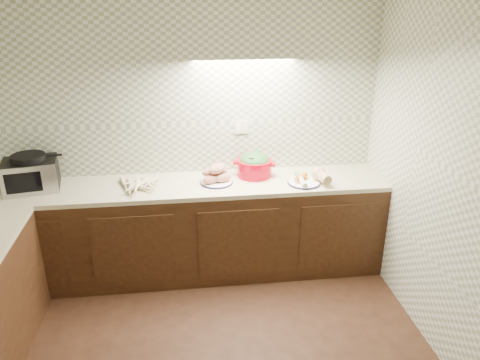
{
  "coord_description": "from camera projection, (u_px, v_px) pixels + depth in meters",
  "views": [
    {
      "loc": [
        0.02,
        -2.33,
        2.53
      ],
      "look_at": [
        0.47,
        1.25,
        1.02
      ],
      "focal_mm": 35.0,
      "sensor_mm": 36.0,
      "label": 1
    }
  ],
  "objects": [
    {
      "name": "toaster_oven",
      "position": [
        31.0,
        173.0,
        3.98
      ],
      "size": [
        0.49,
        0.41,
        0.31
      ],
      "rotation": [
        0.0,
        0.0,
        0.18
      ],
      "color": "black",
      "rests_on": "counter"
    },
    {
      "name": "room",
      "position": [
        181.0,
        169.0,
        2.48
      ],
      "size": [
        3.6,
        3.6,
        2.6
      ],
      "color": "black",
      "rests_on": "ground"
    },
    {
      "name": "counter",
      "position": [
        96.0,
        287.0,
        3.48
      ],
      "size": [
        3.6,
        3.6,
        0.9
      ],
      "color": "black",
      "rests_on": "ground"
    },
    {
      "name": "parsnip_pile",
      "position": [
        136.0,
        186.0,
        4.01
      ],
      "size": [
        0.41,
        0.41,
        0.08
      ],
      "color": "beige",
      "rests_on": "counter"
    },
    {
      "name": "dutch_oven",
      "position": [
        254.0,
        165.0,
        4.28
      ],
      "size": [
        0.39,
        0.39,
        0.22
      ],
      "rotation": [
        0.0,
        0.0,
        -0.27
      ],
      "color": "#BD0017",
      "rests_on": "counter"
    },
    {
      "name": "onion_bowl",
      "position": [
        215.0,
        173.0,
        4.26
      ],
      "size": [
        0.14,
        0.14,
        0.11
      ],
      "color": "black",
      "rests_on": "counter"
    },
    {
      "name": "veg_plate",
      "position": [
        310.0,
        177.0,
        4.16
      ],
      "size": [
        0.35,
        0.32,
        0.14
      ],
      "rotation": [
        0.0,
        0.0,
        0.05
      ],
      "color": "#0F0E3A",
      "rests_on": "counter"
    },
    {
      "name": "sweet_potato_plate",
      "position": [
        216.0,
        175.0,
        4.14
      ],
      "size": [
        0.29,
        0.29,
        0.17
      ],
      "rotation": [
        0.0,
        0.0,
        0.3
      ],
      "color": "#0F0E3A",
      "rests_on": "counter"
    }
  ]
}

